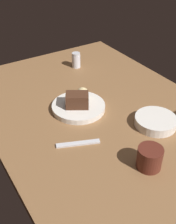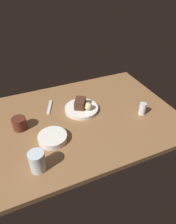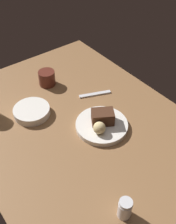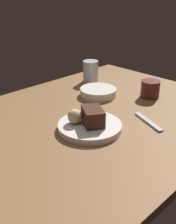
{
  "view_description": "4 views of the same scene",
  "coord_description": "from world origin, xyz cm",
  "px_view_note": "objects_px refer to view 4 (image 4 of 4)",
  "views": [
    {
      "loc": [
        -76.92,
        53.3,
        68.12
      ],
      "look_at": [
        -2.7,
        6.48,
        5.89
      ],
      "focal_mm": 45.63,
      "sensor_mm": 36.0,
      "label": 1
    },
    {
      "loc": [
        -32.66,
        -90.36,
        80.32
      ],
      "look_at": [
        5.84,
        -0.97,
        6.2
      ],
      "focal_mm": 32.33,
      "sensor_mm": 36.0,
      "label": 2
    },
    {
      "loc": [
        63.06,
        -45.21,
        84.04
      ],
      "look_at": [
        -1.13,
        3.73,
        8.84
      ],
      "focal_mm": 43.94,
      "sensor_mm": 36.0,
      "label": 3
    },
    {
      "loc": [
        63.26,
        64.62,
        48.2
      ],
      "look_at": [
        3.26,
        4.33,
        8.32
      ],
      "focal_mm": 45.29,
      "sensor_mm": 36.0,
      "label": 4
    }
  ],
  "objects_px": {
    "chocolate_cake_slice": "(93,116)",
    "side_bowl": "(98,92)",
    "dessert_spoon": "(148,122)",
    "coffee_cup": "(150,89)",
    "dessert_plate": "(90,127)",
    "bread_roll": "(75,116)",
    "water_glass": "(91,71)"
  },
  "relations": [
    {
      "from": "chocolate_cake_slice",
      "to": "bread_roll",
      "type": "distance_m",
      "value": 0.06
    },
    {
      "from": "water_glass",
      "to": "dessert_spoon",
      "type": "relative_size",
      "value": 0.69
    },
    {
      "from": "dessert_spoon",
      "to": "side_bowl",
      "type": "bearing_deg",
      "value": 10.8
    },
    {
      "from": "dessert_plate",
      "to": "dessert_spoon",
      "type": "height_order",
      "value": "dessert_plate"
    },
    {
      "from": "dessert_plate",
      "to": "dessert_spoon",
      "type": "distance_m",
      "value": 0.21
    },
    {
      "from": "coffee_cup",
      "to": "chocolate_cake_slice",
      "type": "bearing_deg",
      "value": 4.9
    },
    {
      "from": "chocolate_cake_slice",
      "to": "water_glass",
      "type": "xyz_separation_m",
      "value": [
        -0.34,
        -0.35,
        0.0
      ]
    },
    {
      "from": "bread_roll",
      "to": "coffee_cup",
      "type": "xyz_separation_m",
      "value": [
        -0.42,
        0.01,
        -0.01
      ]
    },
    {
      "from": "side_bowl",
      "to": "coffee_cup",
      "type": "distance_m",
      "value": 0.22
    },
    {
      "from": "chocolate_cake_slice",
      "to": "side_bowl",
      "type": "xyz_separation_m",
      "value": [
        -0.24,
        -0.2,
        -0.03
      ]
    },
    {
      "from": "water_glass",
      "to": "dessert_spoon",
      "type": "distance_m",
      "value": 0.48
    },
    {
      "from": "bread_roll",
      "to": "dessert_plate",
      "type": "bearing_deg",
      "value": 128.77
    },
    {
      "from": "dessert_plate",
      "to": "bread_roll",
      "type": "bearing_deg",
      "value": -51.23
    },
    {
      "from": "coffee_cup",
      "to": "dessert_spoon",
      "type": "bearing_deg",
      "value": 33.09
    },
    {
      "from": "bread_roll",
      "to": "coffee_cup",
      "type": "distance_m",
      "value": 0.42
    },
    {
      "from": "dessert_spoon",
      "to": "bread_roll",
      "type": "bearing_deg",
      "value": 77.36
    },
    {
      "from": "water_glass",
      "to": "dessert_plate",
      "type": "bearing_deg",
      "value": 44.36
    },
    {
      "from": "coffee_cup",
      "to": "side_bowl",
      "type": "bearing_deg",
      "value": -48.68
    },
    {
      "from": "water_glass",
      "to": "dessert_spoon",
      "type": "bearing_deg",
      "value": 69.46
    },
    {
      "from": "chocolate_cake_slice",
      "to": "dessert_spoon",
      "type": "distance_m",
      "value": 0.21
    },
    {
      "from": "bread_roll",
      "to": "water_glass",
      "type": "height_order",
      "value": "water_glass"
    },
    {
      "from": "dessert_plate",
      "to": "coffee_cup",
      "type": "height_order",
      "value": "coffee_cup"
    },
    {
      "from": "bread_roll",
      "to": "coffee_cup",
      "type": "bearing_deg",
      "value": 178.05
    },
    {
      "from": "chocolate_cake_slice",
      "to": "dessert_spoon",
      "type": "height_order",
      "value": "chocolate_cake_slice"
    },
    {
      "from": "bread_roll",
      "to": "water_glass",
      "type": "relative_size",
      "value": 0.48
    },
    {
      "from": "dessert_plate",
      "to": "water_glass",
      "type": "distance_m",
      "value": 0.49
    },
    {
      "from": "bread_roll",
      "to": "side_bowl",
      "type": "xyz_separation_m",
      "value": [
        -0.27,
        -0.15,
        -0.03
      ]
    },
    {
      "from": "dessert_plate",
      "to": "side_bowl",
      "type": "relative_size",
      "value": 1.37
    },
    {
      "from": "coffee_cup",
      "to": "dessert_plate",
      "type": "bearing_deg",
      "value": 3.58
    },
    {
      "from": "chocolate_cake_slice",
      "to": "bread_roll",
      "type": "xyz_separation_m",
      "value": [
        0.04,
        -0.05,
        -0.0
      ]
    },
    {
      "from": "chocolate_cake_slice",
      "to": "bread_roll",
      "type": "height_order",
      "value": "chocolate_cake_slice"
    },
    {
      "from": "chocolate_cake_slice",
      "to": "side_bowl",
      "type": "bearing_deg",
      "value": -140.07
    }
  ]
}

